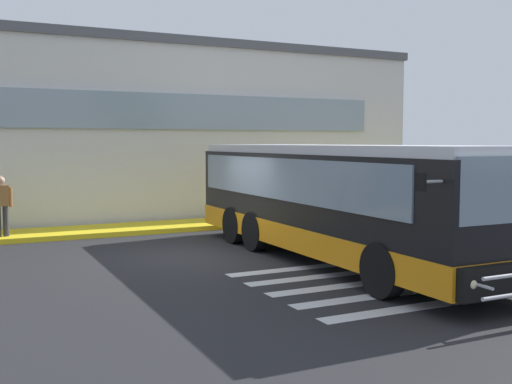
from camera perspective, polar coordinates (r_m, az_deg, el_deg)
ground_plane at (r=15.00m, az=-5.59°, el=-6.00°), size 80.00×90.00×0.02m
bay_paint_stripes at (r=12.30m, az=10.38°, el=-8.36°), size 4.40×3.96×0.01m
terminal_building at (r=25.84m, az=-16.25°, el=5.41°), size 24.32×13.80×6.37m
boarding_curb at (r=19.50m, az=-10.56°, el=-3.33°), size 26.52×2.00×0.15m
bus_main_foreground at (r=14.29m, az=7.54°, el=-1.10°), size 3.10×10.77×2.70m
passenger_at_curb_edge at (r=18.29m, az=-22.75°, el=-0.86°), size 0.59×0.40×1.68m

